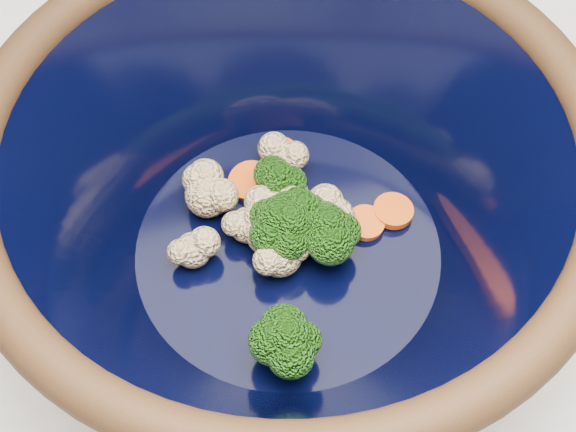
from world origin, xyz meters
The scene contains 3 objects.
counter centered at (0.00, 0.00, 0.45)m, with size 1.20×1.20×0.90m, color silver.
mixing_bowl centered at (-0.09, -0.05, 1.00)m, with size 0.39×0.39×0.17m.
vegetable_pile centered at (-0.10, -0.05, 0.96)m, with size 0.17×0.20×0.05m.
Camera 1 is at (-0.17, -0.34, 1.42)m, focal length 50.00 mm.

